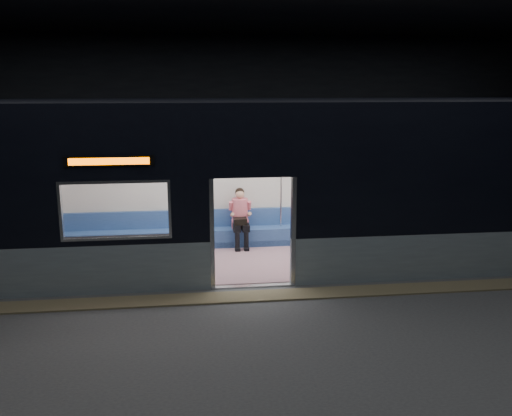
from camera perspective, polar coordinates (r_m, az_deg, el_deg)
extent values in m
cube|color=#47494C|center=(9.16, 0.48, -10.66)|extent=(24.00, 14.00, 0.01)
cube|color=black|center=(15.39, -2.95, 8.58)|extent=(24.00, 0.04, 5.00)
cube|color=#8C7F59|center=(9.65, 0.05, -9.25)|extent=(22.80, 0.50, 0.03)
cube|color=#93A6B0|center=(11.57, 24.37, -4.37)|extent=(8.30, 0.12, 0.90)
cube|color=black|center=(11.23, 25.12, 3.46)|extent=(8.30, 0.12, 2.30)
cube|color=black|center=(9.50, -0.33, 6.68)|extent=(1.40, 0.12, 1.15)
cube|color=#B7BABC|center=(9.75, -4.65, -2.79)|extent=(0.08, 0.14, 2.05)
cube|color=#B7BABC|center=(9.92, 3.93, -2.51)|extent=(0.08, 0.14, 2.05)
cube|color=black|center=(9.48, -15.19, 4.78)|extent=(1.50, 0.04, 0.18)
cube|color=#E75700|center=(9.47, -15.20, 4.78)|extent=(1.34, 0.03, 0.12)
cube|color=silver|center=(12.48, -1.88, 3.42)|extent=(18.00, 0.12, 3.20)
cube|color=black|center=(10.88, -1.24, 10.90)|extent=(18.00, 3.00, 0.15)
cube|color=gray|center=(11.47, -1.16, -5.58)|extent=(17.76, 2.76, 0.04)
cube|color=silver|center=(10.96, -1.22, 6.06)|extent=(17.76, 2.76, 0.10)
cube|color=navy|center=(12.47, -1.70, -2.98)|extent=(11.00, 0.48, 0.41)
cube|color=navy|center=(12.55, -1.80, -0.96)|extent=(11.00, 0.10, 0.40)
cube|color=#705254|center=(10.54, -18.79, -6.69)|extent=(4.40, 0.48, 0.41)
cube|color=#705254|center=(11.21, 16.53, -5.36)|extent=(4.40, 0.48, 0.41)
cylinder|color=silver|center=(10.01, -5.94, -1.55)|extent=(0.04, 0.04, 2.26)
cylinder|color=silver|center=(12.21, -6.18, 1.08)|extent=(0.04, 0.04, 2.26)
cylinder|color=silver|center=(10.21, 4.77, -1.23)|extent=(0.04, 0.04, 2.26)
cylinder|color=silver|center=(12.38, 2.65, 1.30)|extent=(0.04, 0.04, 2.26)
cylinder|color=silver|center=(12.07, -1.74, 4.77)|extent=(11.00, 0.03, 0.03)
cube|color=black|center=(12.18, -2.07, -2.00)|extent=(0.16, 0.45, 0.15)
cube|color=black|center=(12.20, -1.13, -1.97)|extent=(0.16, 0.45, 0.15)
cylinder|color=black|center=(12.05, -1.97, -3.49)|extent=(0.10, 0.10, 0.43)
cylinder|color=black|center=(12.07, -1.03, -3.46)|extent=(0.10, 0.10, 0.43)
cube|color=#DF6D7A|center=(12.36, -1.68, -1.68)|extent=(0.38, 0.21, 0.19)
cylinder|color=#DF6D7A|center=(12.31, -1.71, -0.14)|extent=(0.43, 0.43, 0.50)
sphere|color=tan|center=(12.22, -1.71, 1.45)|extent=(0.20, 0.20, 0.20)
sphere|color=black|center=(12.24, -1.73, 1.66)|extent=(0.21, 0.21, 0.21)
cube|color=black|center=(12.08, -1.68, -1.39)|extent=(0.34, 0.31, 0.14)
cube|color=white|center=(13.37, 15.36, 3.02)|extent=(0.98, 0.03, 0.63)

